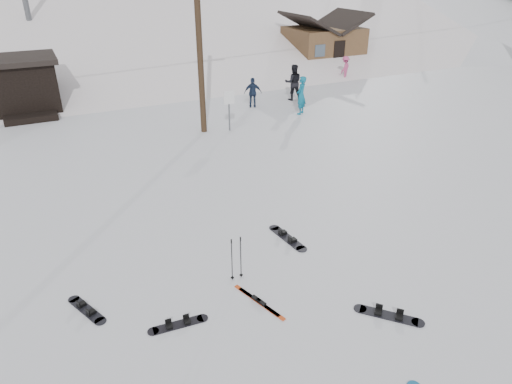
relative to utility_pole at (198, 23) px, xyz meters
name	(u,v)px	position (x,y,z in m)	size (l,w,h in m)	color
ground	(358,363)	(-2.00, -14.00, -4.68)	(200.00, 200.00, 0.00)	silver
ski_slope	(83,127)	(-2.00, 41.00, -16.68)	(60.00, 75.00, 45.00)	white
ridge_right	(350,94)	(36.00, 36.00, -15.68)	(34.00, 85.00, 36.00)	silver
treeline_right	(384,24)	(34.00, 28.00, -4.68)	(20.00, 60.00, 10.00)	black
treeline_crest	(46,7)	(-2.00, 72.00, -4.68)	(50.00, 6.00, 10.00)	black
utility_pole	(198,23)	(0.00, 0.00, 0.00)	(2.00, 0.26, 9.00)	#3A2819
trail_sign	(229,103)	(1.10, -0.42, -3.41)	(0.50, 0.09, 1.85)	#595B60
lift_hut	(24,85)	(-7.00, 6.94, -3.32)	(3.40, 4.10, 2.75)	black
cabin	(323,45)	(13.00, 10.00, -3.20)	(5.39, 4.40, 3.77)	brown
hero_skis	(259,302)	(-2.95, -11.58, -4.66)	(0.57, 1.56, 0.08)	#B03912
ski_poles	(236,258)	(-3.04, -10.55, -4.09)	(0.32, 0.08, 1.16)	black
board_scatter_a	(178,324)	(-4.83, -11.48, -4.66)	(1.31, 0.32, 0.09)	black
board_scatter_b	(87,309)	(-6.52, -10.13, -4.66)	(0.69, 1.26, 0.09)	black
board_scatter_d	(389,315)	(-0.60, -13.23, -4.65)	(1.13, 1.19, 0.11)	black
board_scatter_f	(287,238)	(-1.04, -9.53, -4.65)	(0.44, 1.59, 0.11)	black
skier_teal	(301,95)	(5.35, 0.38, -3.73)	(0.69, 0.45, 1.90)	#0D6583
skier_dark	(293,82)	(6.32, 2.83, -3.71)	(0.95, 0.74, 1.95)	black
skier_pink	(345,68)	(11.89, 5.68, -3.95)	(0.95, 0.55, 1.47)	#BB4275
skier_navy	(253,93)	(3.68, 2.50, -3.90)	(0.91, 0.38, 1.56)	#192640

